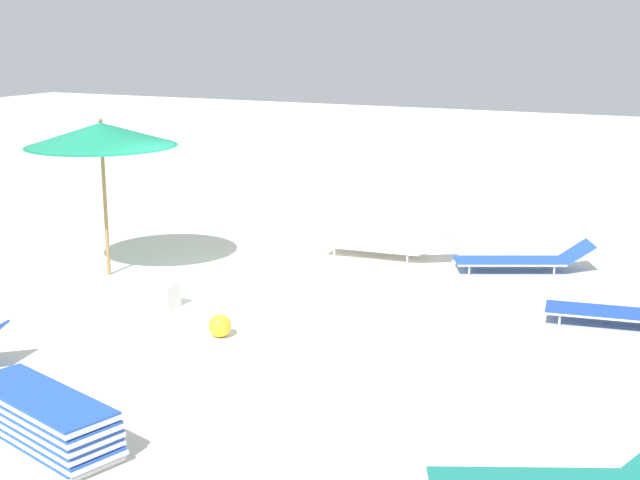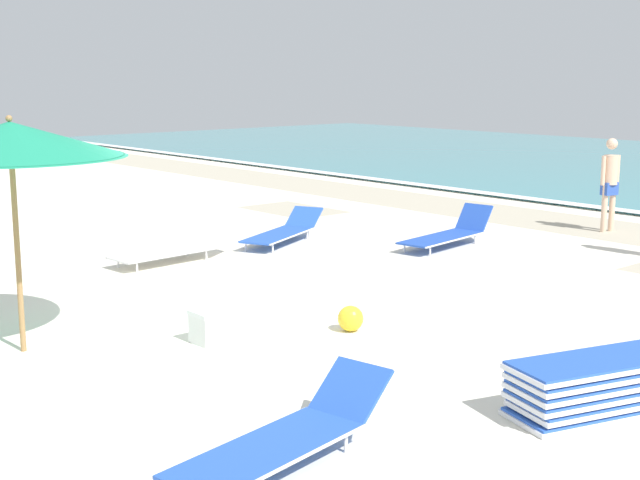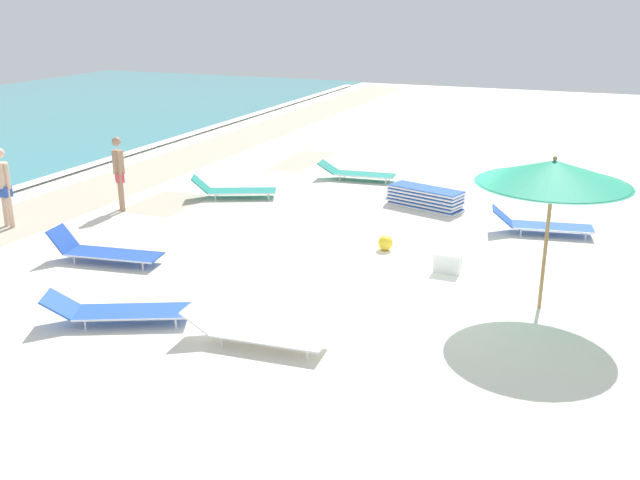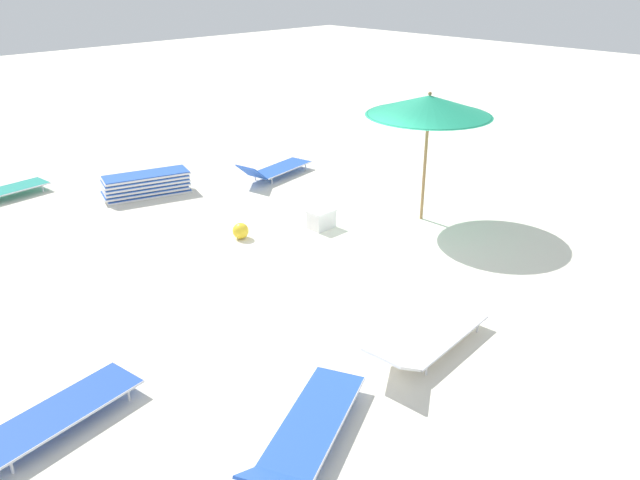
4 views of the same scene
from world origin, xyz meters
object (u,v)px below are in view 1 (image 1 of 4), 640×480
at_px(beach_ball, 220,326).
at_px(sun_lounger_beside_umbrella, 633,311).
at_px(lounger_stack, 43,419).
at_px(sun_lounger_near_water_left, 523,259).
at_px(cooler_box, 160,295).
at_px(beach_umbrella, 101,135).
at_px(sun_lounger_mid_beach_pair_a, 388,246).

bearing_deg(beach_ball, sun_lounger_beside_umbrella, 119.37).
height_order(lounger_stack, sun_lounger_near_water_left, same).
distance_m(lounger_stack, beach_ball, 3.31).
xyz_separation_m(beach_ball, cooler_box, (-0.70, -1.42, 0.04)).
xyz_separation_m(lounger_stack, sun_lounger_near_water_left, (-8.13, 2.81, -0.04)).
distance_m(beach_umbrella, beach_ball, 4.21).
relative_size(beach_umbrella, sun_lounger_beside_umbrella, 1.13).
bearing_deg(cooler_box, sun_lounger_near_water_left, -136.58).
height_order(sun_lounger_mid_beach_pair_a, beach_ball, sun_lounger_mid_beach_pair_a).
relative_size(sun_lounger_mid_beach_pair_a, cooler_box, 4.37).
bearing_deg(beach_umbrella, sun_lounger_mid_beach_pair_a, 128.13).
relative_size(beach_umbrella, sun_lounger_mid_beach_pair_a, 1.15).
height_order(sun_lounger_beside_umbrella, cooler_box, sun_lounger_beside_umbrella).
bearing_deg(sun_lounger_beside_umbrella, sun_lounger_mid_beach_pair_a, -123.42).
bearing_deg(sun_lounger_near_water_left, sun_lounger_mid_beach_pair_a, -111.49).
xyz_separation_m(beach_umbrella, beach_ball, (1.76, 3.18, -2.12)).
distance_m(sun_lounger_mid_beach_pair_a, cooler_box, 4.43).
height_order(sun_lounger_beside_umbrella, beach_ball, sun_lounger_beside_umbrella).
xyz_separation_m(sun_lounger_near_water_left, cooler_box, (4.13, -4.27, -0.02)).
height_order(beach_ball, cooler_box, cooler_box).
bearing_deg(sun_lounger_near_water_left, beach_ball, -55.77).
relative_size(lounger_stack, cooler_box, 3.95).
xyz_separation_m(sun_lounger_beside_umbrella, beach_ball, (2.70, -4.80, -0.07)).
distance_m(sun_lounger_beside_umbrella, beach_ball, 5.51).
bearing_deg(lounger_stack, sun_lounger_mid_beach_pair_a, -166.64).
xyz_separation_m(beach_umbrella, lounger_stack, (5.07, 3.22, -2.02)).
bearing_deg(sun_lounger_mid_beach_pair_a, beach_umbrella, -56.24).
relative_size(beach_ball, cooler_box, 0.60).
bearing_deg(cooler_box, beach_ball, 153.32).
bearing_deg(lounger_stack, cooler_box, -143.07).
xyz_separation_m(beach_umbrella, sun_lounger_mid_beach_pair_a, (-2.92, 3.71, -2.06)).
xyz_separation_m(beach_umbrella, cooler_box, (1.06, 1.76, -2.08)).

